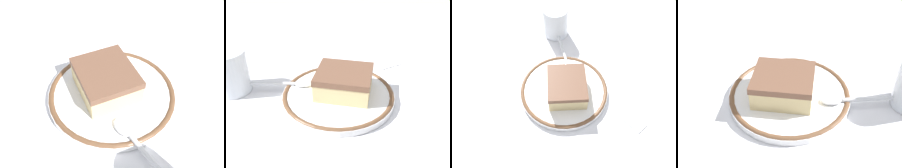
% 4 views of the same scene
% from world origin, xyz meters
% --- Properties ---
extents(ground_plane, '(2.40, 2.40, 0.00)m').
position_xyz_m(ground_plane, '(0.00, 0.00, 0.00)').
color(ground_plane, '#B7B2A8').
extents(placemat, '(0.54, 0.34, 0.00)m').
position_xyz_m(placemat, '(0.00, 0.00, 0.00)').
color(placemat, white).
rests_on(placemat, ground_plane).
extents(plate, '(0.20, 0.20, 0.01)m').
position_xyz_m(plate, '(0.00, 0.02, 0.01)').
color(plate, white).
rests_on(plate, placemat).
extents(cake_slice, '(0.10, 0.09, 0.04)m').
position_xyz_m(cake_slice, '(-0.01, 0.01, 0.04)').
color(cake_slice, beige).
rests_on(cake_slice, plate).
extents(spoon, '(0.13, 0.04, 0.01)m').
position_xyz_m(spoon, '(0.09, 0.01, 0.02)').
color(spoon, silver).
rests_on(spoon, plate).
extents(cup, '(0.07, 0.07, 0.08)m').
position_xyz_m(cup, '(0.20, 0.03, 0.04)').
color(cup, silver).
rests_on(cup, placemat).
extents(sugar_packet, '(0.06, 0.05, 0.01)m').
position_xyz_m(sugar_packet, '(-0.09, -0.13, 0.00)').
color(sugar_packet, white).
rests_on(sugar_packet, placemat).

